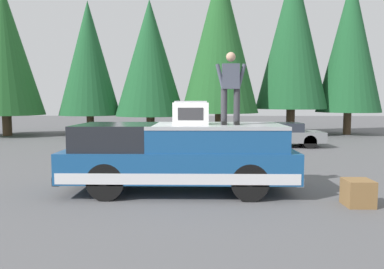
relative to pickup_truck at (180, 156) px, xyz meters
The scene contains 13 objects.
ground_plane 0.94m from the pickup_truck, 91.02° to the left, with size 90.00×90.00×0.00m, color #565659.
pickup_truck is the anchor object (origin of this frame).
compressor_unit 1.09m from the pickup_truck, 102.24° to the right, with size 0.65×0.84×0.56m.
person_on_truck_bed 2.08m from the pickup_truck, 99.30° to the right, with size 0.29×0.72×1.69m.
parked_car_grey 9.85m from the pickup_truck, 26.47° to the right, with size 1.64×4.10×1.16m.
parked_car_black 7.80m from the pickup_truck, ahead, with size 1.64×4.10×1.16m.
wooden_crate 4.06m from the pickup_truck, 107.62° to the right, with size 0.56×0.56×0.56m, color olive.
conifer_far_left 19.04m from the pickup_truck, 33.85° to the right, with size 4.06×4.06×10.31m.
conifer_left 17.48m from the pickup_truck, 23.14° to the right, with size 4.59×4.59×11.11m.
conifer_center_left 15.02m from the pickup_truck, ahead, with size 4.77×4.77×10.58m.
conifer_center_right 15.46m from the pickup_truck, 10.16° to the left, with size 4.46×4.46×8.58m.
conifer_right 17.08m from the pickup_truck, 23.80° to the left, with size 3.96×3.96×8.65m.
conifer_far_right 18.85m from the pickup_truck, 39.71° to the left, with size 4.67×4.67×9.61m.
Camera 1 is at (-8.81, -0.81, 2.21)m, focal length 34.14 mm.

